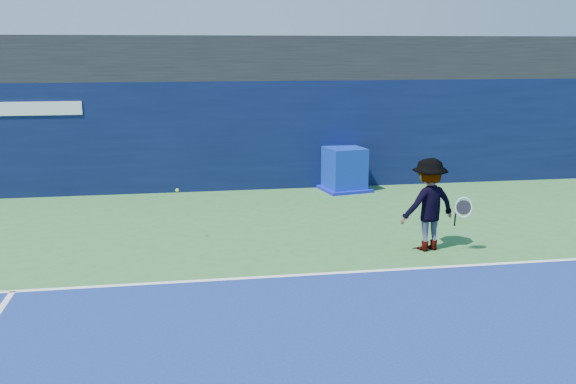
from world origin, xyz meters
name	(u,v)px	position (x,y,z in m)	size (l,w,h in m)	color
ground	(360,354)	(0.00, 0.00, 0.00)	(80.00, 80.00, 0.00)	#306C32
baseline	(314,274)	(0.00, 3.00, 0.01)	(24.00, 0.10, 0.01)	white
stadium_band	(256,58)	(0.00, 11.50, 3.60)	(36.00, 3.00, 1.20)	black
back_wall_assembly	(261,134)	(0.00, 10.50, 1.50)	(36.00, 1.03, 3.00)	#0A1237
equipment_cart	(344,171)	(2.21, 9.59, 0.54)	(1.46, 1.46, 1.19)	#0B259D
tennis_player	(429,205)	(2.49, 4.07, 0.91)	(1.41, 0.95, 1.82)	silver
tennis_ball	(177,190)	(-2.33, 5.37, 1.08)	(0.07, 0.07, 0.07)	#B9D517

